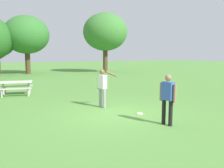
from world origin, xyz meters
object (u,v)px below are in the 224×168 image
person_catcher (168,96)px  tree_back_left (105,32)px  picnic_table_near (16,85)px  frisbee (140,113)px  person_thrower (102,85)px  tree_slender_mid (27,35)px

person_catcher → tree_back_left: size_ratio=0.22×
person_catcher → tree_back_left: 22.31m
picnic_table_near → frisbee: bearing=-59.3°
person_thrower → tree_back_left: tree_back_left is taller
person_thrower → picnic_table_near: 5.77m
frisbee → picnic_table_near: size_ratio=0.12×
person_thrower → person_catcher: same height
person_catcher → tree_back_left: bearing=69.9°
picnic_table_near → tree_slender_mid: (2.41, 14.42, 3.87)m
picnic_table_near → tree_back_left: 17.50m
person_thrower → tree_back_left: bearing=64.4°
person_thrower → frisbee: 2.06m
picnic_table_near → person_catcher: bearing=-64.4°
picnic_table_near → tree_back_left: tree_back_left is taller
tree_slender_mid → tree_back_left: (8.99, -1.89, 0.53)m
person_catcher → frisbee: size_ratio=6.80×
tree_slender_mid → person_catcher: bearing=-86.3°
person_catcher → tree_slender_mid: tree_slender_mid is taller
picnic_table_near → tree_back_left: size_ratio=0.26×
person_catcher → tree_slender_mid: size_ratio=0.25×
person_thrower → tree_slender_mid: tree_slender_mid is taller
person_catcher → tree_back_left: (7.53, 20.61, 4.02)m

